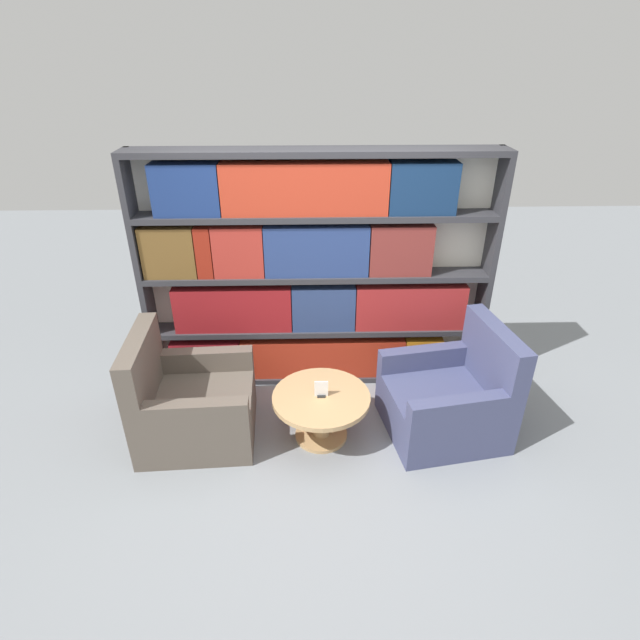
# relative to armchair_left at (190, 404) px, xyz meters

# --- Properties ---
(ground_plane) EXTENTS (14.00, 14.00, 0.00)m
(ground_plane) POSITION_rel_armchair_left_xyz_m (1.05, -0.39, -0.30)
(ground_plane) COLOR gray
(bookshelf) EXTENTS (3.08, 0.30, 2.15)m
(bookshelf) POSITION_rel_armchair_left_xyz_m (0.99, 0.83, 0.76)
(bookshelf) COLOR silver
(bookshelf) RESTS_ON ground_plane
(armchair_left) EXTENTS (0.94, 0.88, 0.94)m
(armchair_left) POSITION_rel_armchair_left_xyz_m (0.00, 0.00, 0.00)
(armchair_left) COLOR brown
(armchair_left) RESTS_ON ground_plane
(armchair_right) EXTENTS (1.03, 0.97, 0.94)m
(armchair_right) POSITION_rel_armchair_left_xyz_m (2.12, 0.01, 0.00)
(armchair_right) COLOR #42476B
(armchair_right) RESTS_ON ground_plane
(coffee_table) EXTENTS (0.78, 0.78, 0.42)m
(coffee_table) POSITION_rel_armchair_left_xyz_m (1.06, -0.06, -0.00)
(coffee_table) COLOR tan
(coffee_table) RESTS_ON ground_plane
(table_sign) EXTENTS (0.11, 0.06, 0.14)m
(table_sign) POSITION_rel_armchair_left_xyz_m (1.06, -0.06, 0.17)
(table_sign) COLOR black
(table_sign) RESTS_ON coffee_table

